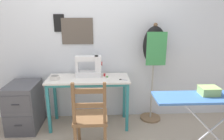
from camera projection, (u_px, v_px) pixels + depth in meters
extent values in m
plane|color=tan|center=(89.00, 133.00, 2.86)|extent=(14.00, 14.00, 0.00)
cube|color=silver|center=(89.00, 39.00, 3.04)|extent=(10.00, 0.05, 2.55)
cube|color=brown|center=(77.00, 31.00, 2.97)|extent=(0.47, 0.02, 0.39)
cube|color=black|center=(59.00, 23.00, 2.93)|extent=(0.15, 0.01, 0.25)
cube|color=silver|center=(88.00, 79.00, 2.89)|extent=(1.18, 0.48, 0.02)
cube|color=teal|center=(87.00, 85.00, 2.71)|extent=(1.10, 0.03, 0.04)
cube|color=teal|center=(49.00, 109.00, 2.78)|extent=(0.04, 0.04, 0.73)
cube|color=teal|center=(127.00, 108.00, 2.82)|extent=(0.04, 0.04, 0.73)
cube|color=teal|center=(55.00, 98.00, 3.16)|extent=(0.04, 0.04, 0.73)
cube|color=teal|center=(124.00, 97.00, 3.21)|extent=(0.04, 0.04, 0.73)
cube|color=white|center=(89.00, 74.00, 2.94)|extent=(0.37, 0.15, 0.08)
cube|color=white|center=(98.00, 64.00, 2.90)|extent=(0.09, 0.13, 0.23)
cube|color=white|center=(87.00, 58.00, 2.88)|extent=(0.33, 0.11, 0.07)
cube|color=white|center=(77.00, 66.00, 2.90)|extent=(0.04, 0.08, 0.16)
cylinder|color=#B22D2D|center=(102.00, 64.00, 2.91)|extent=(0.02, 0.06, 0.06)
cylinder|color=#99999E|center=(98.00, 55.00, 2.87)|extent=(0.01, 0.01, 0.02)
cylinder|color=silver|center=(55.00, 78.00, 2.81)|extent=(0.14, 0.14, 0.05)
cylinder|color=gray|center=(55.00, 76.00, 2.81)|extent=(0.11, 0.11, 0.01)
cube|color=silver|center=(125.00, 80.00, 2.79)|extent=(0.09, 0.04, 0.00)
cube|color=silver|center=(124.00, 80.00, 2.78)|extent=(0.08, 0.06, 0.00)
torus|color=black|center=(120.00, 79.00, 2.81)|extent=(0.03, 0.03, 0.01)
torus|color=black|center=(120.00, 79.00, 2.81)|extent=(0.03, 0.03, 0.01)
cylinder|color=red|center=(104.00, 75.00, 2.96)|extent=(0.03, 0.03, 0.04)
cylinder|color=beige|center=(104.00, 73.00, 2.95)|extent=(0.04, 0.04, 0.00)
cylinder|color=beige|center=(104.00, 76.00, 2.96)|extent=(0.04, 0.04, 0.00)
cylinder|color=green|center=(107.00, 76.00, 2.90)|extent=(0.02, 0.02, 0.03)
cylinder|color=beige|center=(107.00, 76.00, 2.90)|extent=(0.03, 0.03, 0.00)
cylinder|color=beige|center=(107.00, 77.00, 2.90)|extent=(0.03, 0.03, 0.00)
cube|color=brown|center=(91.00, 117.00, 2.40)|extent=(0.40, 0.38, 0.04)
cube|color=brown|center=(79.00, 128.00, 2.61)|extent=(0.04, 0.04, 0.42)
cube|color=brown|center=(105.00, 127.00, 2.63)|extent=(0.04, 0.04, 0.42)
cube|color=brown|center=(73.00, 104.00, 2.17)|extent=(0.04, 0.04, 0.48)
cube|color=brown|center=(105.00, 103.00, 2.19)|extent=(0.04, 0.04, 0.48)
cube|color=brown|center=(89.00, 91.00, 2.14)|extent=(0.34, 0.02, 0.06)
cube|color=brown|center=(89.00, 105.00, 2.18)|extent=(0.34, 0.02, 0.06)
cube|color=#4C4C51|center=(25.00, 106.00, 2.93)|extent=(0.42, 0.55, 0.69)
cube|color=#46464B|center=(15.00, 105.00, 2.62)|extent=(0.39, 0.01, 0.25)
cube|color=#333338|center=(15.00, 105.00, 2.61)|extent=(0.10, 0.01, 0.02)
cube|color=#46464B|center=(18.00, 125.00, 2.70)|extent=(0.39, 0.01, 0.25)
cube|color=#333338|center=(18.00, 126.00, 2.69)|extent=(0.10, 0.01, 0.02)
cylinder|color=#846647|center=(150.00, 118.00, 3.26)|extent=(0.32, 0.32, 0.03)
cylinder|color=#ADA89E|center=(152.00, 89.00, 3.12)|extent=(0.03, 0.03, 0.97)
ellipsoid|color=black|center=(154.00, 46.00, 2.94)|extent=(0.34, 0.24, 0.57)
sphere|color=brown|center=(156.00, 25.00, 2.86)|extent=(0.06, 0.06, 0.06)
cube|color=#3D934C|center=(156.00, 49.00, 2.83)|extent=(0.29, 0.01, 0.48)
cube|color=#3D6BAD|center=(215.00, 97.00, 2.10)|extent=(1.29, 0.33, 0.02)
cylinder|color=#B7B7BC|center=(210.00, 131.00, 2.21)|extent=(0.79, 0.02, 0.81)
cylinder|color=#B7B7BC|center=(210.00, 131.00, 2.21)|extent=(0.79, 0.02, 0.81)
cube|color=#8EB266|center=(209.00, 91.00, 2.12)|extent=(0.19, 0.15, 0.08)
cube|color=#9DC470|center=(209.00, 87.00, 2.11)|extent=(0.20, 0.16, 0.01)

